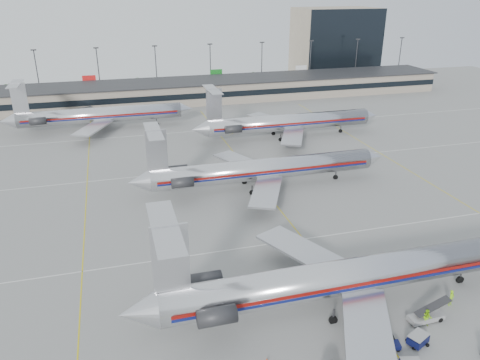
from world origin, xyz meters
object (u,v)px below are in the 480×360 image
object	(u,v)px
jet_foreground	(343,277)
jet_second_row	(259,169)
tug_center	(388,343)
belt_loader	(427,316)

from	to	relation	value
jet_foreground	jet_second_row	xyz separation A→B (m)	(1.20, 33.72, -0.24)
jet_second_row	tug_center	xyz separation A→B (m)	(0.09, -41.33, -2.74)
jet_foreground	tug_center	distance (m)	8.28
jet_second_row	tug_center	bearing A→B (deg)	-89.88
jet_second_row	tug_center	distance (m)	41.42
tug_center	belt_loader	xyz separation A→B (m)	(6.37, 2.67, -0.14)
jet_foreground	tug_center	bearing A→B (deg)	-80.42
jet_foreground	belt_loader	size ratio (longest dim) A/B	10.63
tug_center	jet_second_row	bearing A→B (deg)	103.62
jet_foreground	belt_loader	distance (m)	9.64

